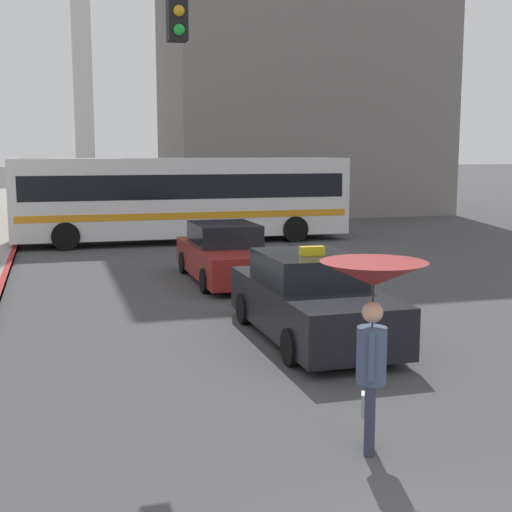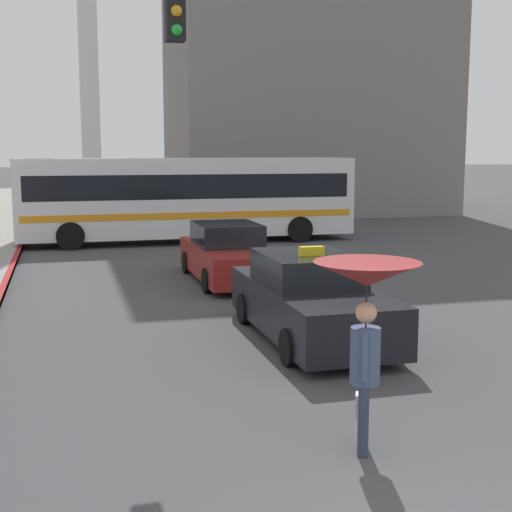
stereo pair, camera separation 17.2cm
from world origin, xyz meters
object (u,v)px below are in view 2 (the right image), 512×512
Objects in this scene: pedestrian_with_umbrella at (366,296)px; sedan_red at (228,255)px; taxi at (310,300)px; city_bus at (188,196)px; traffic_light at (27,91)px.

sedan_red is at bearing 20.05° from pedestrian_with_umbrella.
city_bus is at bearing -91.06° from taxi.
city_bus is 2.02× the size of traffic_light.
city_bus is 19.12m from pedestrian_with_umbrella.
pedestrian_with_umbrella reaches higher than taxi.
traffic_light is (-4.64, -1.26, 3.47)m from taxi.
taxi is 0.99× the size of sedan_red.
pedestrian_with_umbrella is at bearing 77.46° from taxi.
taxi is 5.04m from pedestrian_with_umbrella.
taxi is 0.77× the size of traffic_light.
sedan_red is at bearing 177.71° from city_bus.
traffic_light is at bearing 70.34° from pedestrian_with_umbrella.
traffic_light reaches higher than city_bus.
pedestrian_with_umbrella is (-1.33, -19.07, 0.07)m from city_bus.
sedan_red is 0.77× the size of traffic_light.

